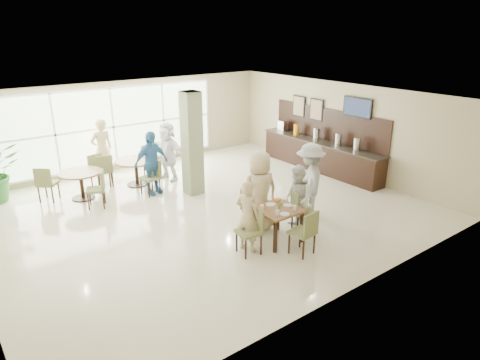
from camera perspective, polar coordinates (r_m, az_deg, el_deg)
ground at (r=10.85m, az=-4.68°, el=-3.98°), size 10.00×10.00×0.00m
room_shell at (r=10.29m, az=-4.94°, el=4.74°), size 10.00×10.00×10.00m
window_bank at (r=14.06m, az=-16.53°, el=6.79°), size 7.00×0.04×7.00m
column at (r=11.56m, az=-6.42°, el=4.81°), size 0.45×0.45×2.80m
main_table at (r=9.09m, az=4.97°, el=-4.39°), size 0.89×0.89×0.75m
round_table_left at (r=12.09m, az=-20.46°, el=0.25°), size 1.11×1.11×0.75m
round_table_right at (r=12.70m, az=-13.71°, el=1.93°), size 1.19×1.19×0.75m
chairs_main_table at (r=9.17m, az=4.95°, el=-5.34°), size 2.15×2.08×0.95m
chairs_table_left at (r=12.16m, az=-20.39°, el=-0.15°), size 2.03×1.90×0.95m
chairs_table_right at (r=12.73m, az=-13.74°, el=1.42°), size 2.02×1.96×0.95m
tabletop_clutter at (r=9.02m, az=5.22°, el=-3.46°), size 0.71×0.75×0.21m
buffet_counter at (r=13.91m, az=10.62°, el=3.54°), size 0.64×4.70×1.95m
wall_tv at (r=13.05m, az=15.39°, el=9.32°), size 0.06×1.00×0.58m
framed_art_a at (r=14.12m, az=10.16°, el=9.22°), size 0.05×0.55×0.70m
framed_art_b at (r=14.67m, az=7.86°, el=9.73°), size 0.05×0.55×0.70m
teen_left at (r=8.65m, az=1.03°, el=-4.83°), size 0.52×0.64×1.51m
teen_far at (r=9.50m, az=2.61°, el=-1.48°), size 0.97×0.64×1.84m
teen_right at (r=9.53m, az=7.59°, el=-2.54°), size 0.83×0.91×1.53m
teen_standing at (r=10.23m, az=9.27°, el=-0.15°), size 1.27×1.35×1.83m
adult_a at (r=11.82m, az=-11.73°, el=2.22°), size 1.10×0.73×1.76m
adult_b at (r=12.91m, az=-9.68°, el=3.80°), size 1.08×1.74×1.74m
adult_standing at (r=13.35m, az=-17.90°, el=3.89°), size 0.72×0.51×1.85m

